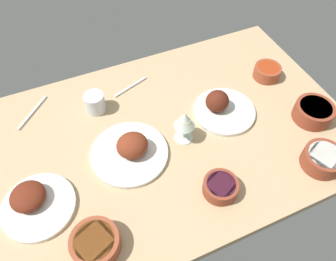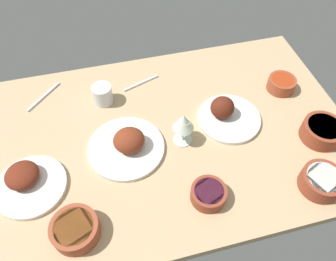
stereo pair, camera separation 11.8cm
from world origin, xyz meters
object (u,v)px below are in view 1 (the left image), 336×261
at_px(bowl_sauce, 267,71).
at_px(bowl_soup, 95,243).
at_px(plate_center_main, 221,107).
at_px(fork_loose, 32,112).
at_px(water_tumbler, 95,103).
at_px(bowl_potatoes, 313,112).
at_px(bowl_onions, 220,187).
at_px(plate_near_viewer, 34,202).
at_px(plate_far_side, 131,150).
at_px(bowl_cream, 323,159).
at_px(spoon_loose, 131,87).
at_px(wine_glass, 185,121).

bearing_deg(bowl_sauce, bowl_soup, 25.31).
height_order(plate_center_main, fork_loose, plate_center_main).
bearing_deg(bowl_soup, bowl_sauce, -154.69).
height_order(water_tumbler, fork_loose, water_tumbler).
height_order(bowl_potatoes, bowl_sauce, bowl_potatoes).
height_order(plate_center_main, bowl_onions, plate_center_main).
bearing_deg(bowl_potatoes, bowl_sauce, -84.03).
bearing_deg(plate_center_main, plate_near_viewer, 8.48).
bearing_deg(plate_far_side, bowl_potatoes, 170.33).
bearing_deg(bowl_cream, water_tumbler, -40.94).
xyz_separation_m(bowl_sauce, water_tumbler, (0.73, -0.11, 0.01)).
height_order(bowl_sauce, spoon_loose, bowl_sauce).
height_order(plate_near_viewer, fork_loose, plate_near_viewer).
xyz_separation_m(plate_center_main, bowl_onions, (0.17, 0.30, -0.00)).
relative_size(plate_far_side, plate_center_main, 1.14).
bearing_deg(wine_glass, plate_near_viewer, 5.49).
relative_size(bowl_cream, bowl_soup, 0.95).
bearing_deg(plate_far_side, plate_near_viewer, 10.14).
distance_m(bowl_cream, bowl_onions, 0.38).
bearing_deg(plate_center_main, spoon_loose, -43.91).
relative_size(plate_far_side, water_tumbler, 3.49).
distance_m(bowl_soup, water_tumbler, 0.55).
height_order(plate_far_side, plate_center_main, plate_center_main).
bearing_deg(bowl_potatoes, plate_far_side, -9.67).
xyz_separation_m(plate_near_viewer, bowl_onions, (-0.57, 0.19, 0.00)).
bearing_deg(water_tumbler, fork_loose, -19.18).
xyz_separation_m(plate_near_viewer, bowl_soup, (-0.14, 0.21, 0.01)).
height_order(plate_near_viewer, bowl_sauce, plate_near_viewer).
relative_size(plate_near_viewer, bowl_onions, 2.03).
bearing_deg(bowl_onions, bowl_potatoes, -164.51).
distance_m(plate_far_side, water_tumbler, 0.27).
height_order(plate_far_side, fork_loose, plate_far_side).
bearing_deg(wine_glass, water_tumbler, -45.94).
xyz_separation_m(plate_near_viewer, water_tumbler, (-0.29, -0.32, 0.02)).
distance_m(plate_far_side, bowl_potatoes, 0.72).
height_order(bowl_potatoes, water_tumbler, water_tumbler).
relative_size(bowl_soup, wine_glass, 1.04).
height_order(bowl_onions, spoon_loose, bowl_onions).
height_order(plate_far_side, bowl_onions, plate_far_side).
bearing_deg(bowl_cream, bowl_soup, -2.60).
bearing_deg(plate_far_side, bowl_sauce, -167.70).
bearing_deg(bowl_onions, wine_glass, -86.13).
height_order(bowl_cream, spoon_loose, bowl_cream).
distance_m(plate_center_main, spoon_loose, 0.39).
bearing_deg(bowl_onions, bowl_cream, 172.30).
distance_m(bowl_onions, water_tumbler, 0.58).
bearing_deg(fork_loose, bowl_potatoes, -70.74).
height_order(plate_far_side, spoon_loose, plate_far_side).
bearing_deg(bowl_soup, bowl_cream, 177.40).
distance_m(bowl_soup, spoon_loose, 0.67).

